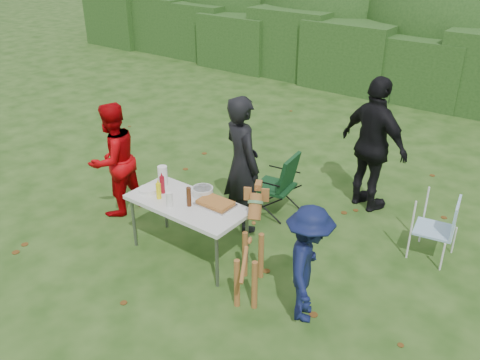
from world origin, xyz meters
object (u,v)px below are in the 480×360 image
Objects in this scene: person_red_jacket at (113,160)px; beer_bottle at (189,197)px; mustard_bottle at (159,191)px; camping_chair at (274,183)px; person_black_puffy at (374,145)px; ketchup_bottle at (162,185)px; folding_table at (188,206)px; child at (308,265)px; person_cook at (242,164)px; paper_towel_roll at (163,176)px; dog at (250,253)px; lawn_chair at (434,227)px.

person_red_jacket is 1.63m from beer_bottle.
beer_bottle is (0.41, 0.09, 0.02)m from mustard_bottle.
beer_bottle is at bearing 75.67° from camping_chair.
person_black_puffy is 8.78× the size of ketchup_bottle.
person_black_puffy is 9.66× the size of mustard_bottle.
folding_table is 0.43m from ketchup_bottle.
child is (3.26, -0.27, -0.16)m from person_red_jacket.
camping_chair is 1.77m from mustard_bottle.
folding_table is at bearing 61.27° from child.
person_black_puffy is 2.97m from ketchup_bottle.
person_red_jacket is at bearing 165.39° from mustard_bottle.
mustard_bottle reaches higher than folding_table.
paper_towel_roll is (-0.65, -0.79, -0.05)m from person_cook.
folding_table is 7.50× the size of mustard_bottle.
person_red_jacket is 0.83× the size of person_black_puffy.
person_black_puffy is 2.64m from dog.
ketchup_bottle reaches higher than mustard_bottle.
dog reaches higher than lawn_chair.
person_black_puffy reaches higher than lawn_chair.
person_red_jacket is at bearing 12.52° from lawn_chair.
folding_table is 1.15× the size of child.
mustard_bottle is 0.14m from ketchup_bottle.
person_black_puffy is 1.48× the size of child.
ketchup_bottle is (-2.80, -1.80, 0.44)m from lawn_chair.
person_black_puffy is 2.77m from beer_bottle.
paper_towel_roll is at bearing 58.30° from child.
child is 1.40× the size of camping_chair.
person_cook is 1.93m from child.
camping_chair is (0.14, 0.56, -0.46)m from person_cook.
child is (0.48, -2.56, -0.32)m from person_black_puffy.
dog is at bearing -4.75° from ketchup_bottle.
child is at bearing -3.09° from folding_table.
mustard_bottle is (-1.36, -0.01, 0.33)m from dog.
person_black_puffy is (1.13, 1.53, 0.04)m from person_cook.
person_black_puffy reaches higher than ketchup_bottle.
lawn_chair reaches higher than folding_table.
folding_table is 0.39m from mustard_bottle.
folding_table is 0.81× the size of person_cook.
mustard_bottle is at bearing -53.60° from paper_towel_roll.
camping_chair is at bearing -79.62° from person_cook.
mustard_bottle is (-2.06, -0.04, 0.19)m from child.
lawn_chair is at bearing -63.77° from dog.
person_cook reaches higher than person_red_jacket.
beer_bottle is (-0.03, -0.98, -0.06)m from person_cook.
paper_towel_roll reaches higher than mustard_bottle.
ketchup_bottle reaches higher than lawn_chair.
person_cook is 1.07m from ketchup_bottle.
dog is 1.31× the size of lawn_chair.
person_red_jacket is at bearing 58.60° from person_black_puffy.
ketchup_bottle is (-2.12, 0.09, 0.20)m from child.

